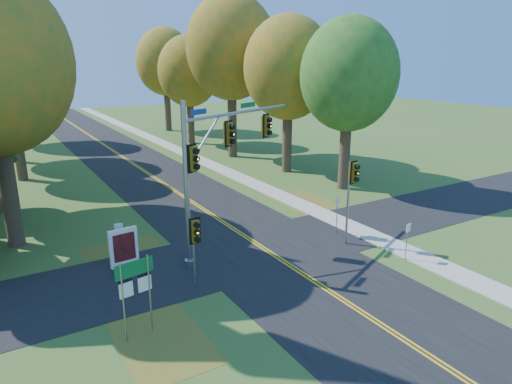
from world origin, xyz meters
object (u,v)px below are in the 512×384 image
traffic_mast (217,156)px  route_sign_cluster (135,283)px  east_signal_pole (352,182)px  info_kiosk (124,248)px

traffic_mast → route_sign_cluster: traffic_mast is taller
traffic_mast → route_sign_cluster: 8.44m
traffic_mast → route_sign_cluster: (-5.89, -5.27, -2.96)m
east_signal_pole → info_kiosk: 12.01m
east_signal_pole → info_kiosk: bearing=151.7°
traffic_mast → info_kiosk: size_ratio=4.20×
traffic_mast → route_sign_cluster: bearing=-162.2°
route_sign_cluster → info_kiosk: route_sign_cluster is taller
east_signal_pole → info_kiosk: east_signal_pole is taller
route_sign_cluster → info_kiosk: size_ratio=1.59×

